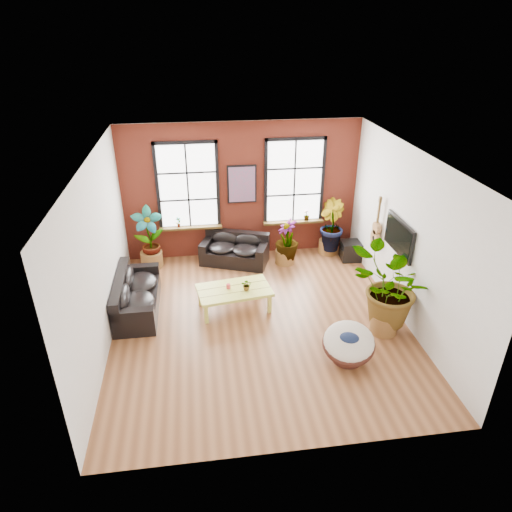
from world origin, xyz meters
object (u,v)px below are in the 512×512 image
at_px(coffee_table, 234,291).
at_px(papasan_chair, 349,344).
at_px(sofa_left, 135,296).
at_px(sofa_back, 235,250).

distance_m(coffee_table, papasan_chair, 2.75).
bearing_deg(coffee_table, sofa_left, 165.20).
bearing_deg(sofa_back, coffee_table, -75.33).
bearing_deg(sofa_back, sofa_left, -120.25).
xyz_separation_m(sofa_left, papasan_chair, (4.04, -2.22, 0.01)).
height_order(sofa_left, papasan_chair, sofa_left).
bearing_deg(sofa_left, papasan_chair, -118.72).
xyz_separation_m(sofa_back, papasan_chair, (1.69, -4.12, 0.02)).
bearing_deg(sofa_left, sofa_back, -50.87).
distance_m(sofa_back, coffee_table, 2.16).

